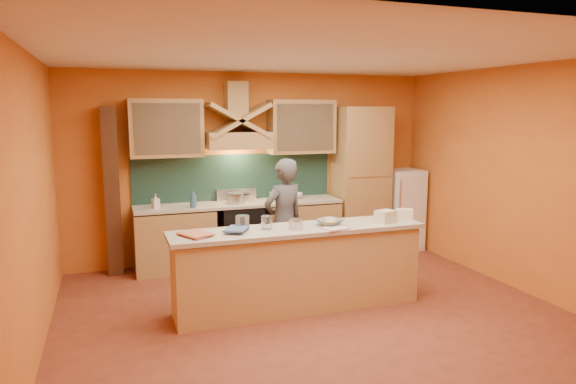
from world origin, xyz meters
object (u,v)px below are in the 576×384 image
object	(u,v)px
fridge	(401,209)
kitchen_scale	(296,225)
stove	(240,234)
mixing_bowl	(330,222)
person	(284,222)

from	to	relation	value
fridge	kitchen_scale	bearing A→B (deg)	-142.32
stove	mixing_bowl	distance (m)	2.07
mixing_bowl	person	bearing A→B (deg)	105.37
stove	fridge	distance (m)	2.71
fridge	person	bearing A→B (deg)	-156.69
mixing_bowl	stove	bearing A→B (deg)	106.59
stove	fridge	bearing A→B (deg)	0.00
stove	kitchen_scale	world-z (taller)	kitchen_scale
person	kitchen_scale	distance (m)	0.99
stove	person	distance (m)	1.14
fridge	stove	bearing A→B (deg)	180.00
stove	mixing_bowl	world-z (taller)	mixing_bowl
stove	mixing_bowl	size ratio (longest dim) A/B	3.11
kitchen_scale	mixing_bowl	distance (m)	0.44
stove	kitchen_scale	distance (m)	2.06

